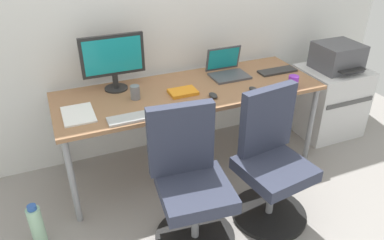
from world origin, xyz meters
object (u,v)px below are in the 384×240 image
Objects in this scene: printer at (337,57)px; side_cabinet at (328,101)px; office_chair_left at (190,185)px; office_chair_right at (271,163)px; coffee_mug at (293,81)px; desktop_monitor at (113,59)px; open_laptop at (227,69)px; water_bottle_on_floor at (37,225)px.

side_cabinet is at bearing 90.00° from printer.
side_cabinet is (1.76, 0.75, -0.09)m from office_chair_left.
office_chair_right is 0.75m from coffee_mug.
side_cabinet is at bearing 22.37° from coffee_mug.
coffee_mug is (-0.69, -0.28, -0.01)m from printer.
office_chair_right reaches higher than side_cabinet.
printer is (1.76, 0.75, 0.36)m from office_chair_left.
desktop_monitor reaches higher than open_laptop.
open_laptop is 0.56m from coffee_mug.
water_bottle_on_floor is 3.37× the size of coffee_mug.
desktop_monitor is 0.95m from open_laptop.
side_cabinet is 1.65× the size of printer.
office_chair_right is 1.43× the size of side_cabinet.
open_laptop is (0.10, 0.88, 0.35)m from office_chair_right.
office_chair_left is 1.22m from coffee_mug.
water_bottle_on_floor is at bearing -161.54° from open_laptop.
open_laptop is at bearing 172.78° from printer.
coffee_mug is at bearing -21.00° from desktop_monitor.
water_bottle_on_floor is at bearing -176.11° from coffee_mug.
printer is 2.82m from water_bottle_on_floor.
desktop_monitor reaches higher than side_cabinet.
office_chair_right reaches higher than coffee_mug.
office_chair_right is 0.95m from open_laptop.
printer is at bearing -90.00° from side_cabinet.
office_chair_right reaches higher than printer.
office_chair_left reaches higher than printer.
side_cabinet is 0.86m from coffee_mug.
side_cabinet reaches higher than water_bottle_on_floor.
coffee_mug is at bearing 44.58° from office_chair_right.
desktop_monitor is (-0.23, 0.96, 0.55)m from office_chair_left.
side_cabinet is at bearing 8.80° from water_bottle_on_floor.
coffee_mug is at bearing -157.70° from printer.
coffee_mug is at bearing 3.89° from water_bottle_on_floor.
side_cabinet is 2.13× the size of water_bottle_on_floor.
printer reaches higher than coffee_mug.
open_laptop reaches higher than office_chair_right.
coffee_mug is (0.37, -0.42, -0.01)m from open_laptop.
desktop_monitor is at bearing 159.00° from coffee_mug.
printer is at bearing 8.78° from water_bottle_on_floor.
desktop_monitor is at bearing 174.87° from open_laptop.
coffee_mug is at bearing -157.63° from side_cabinet.
office_chair_left is at bearing -157.02° from printer.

